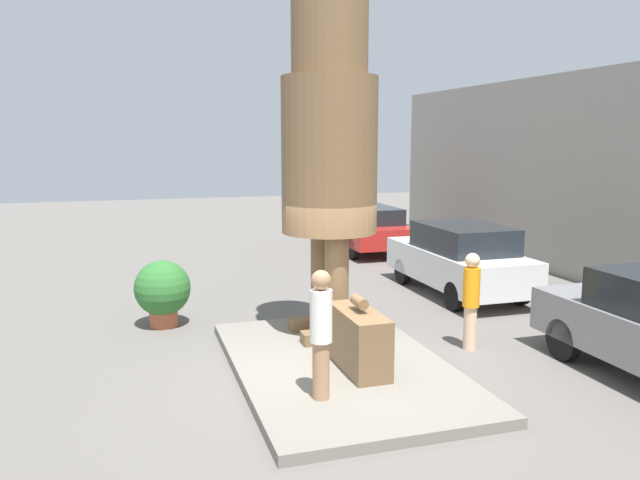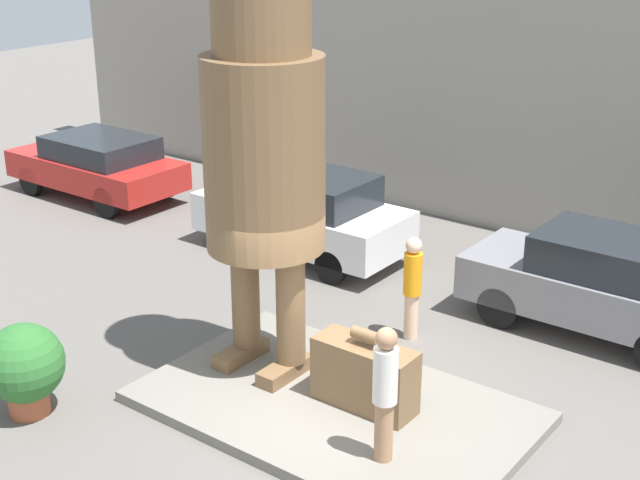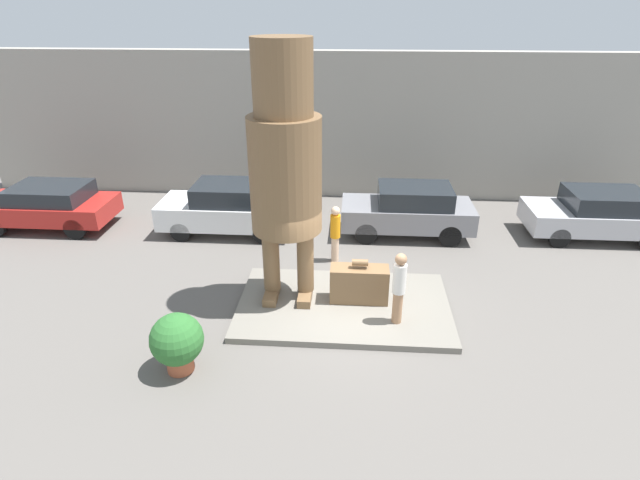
{
  "view_description": "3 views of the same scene",
  "coord_description": "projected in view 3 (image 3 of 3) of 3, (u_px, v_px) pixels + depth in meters",
  "views": [
    {
      "loc": [
        8.8,
        -3.05,
        3.6
      ],
      "look_at": [
        -0.66,
        -0.12,
        1.99
      ],
      "focal_mm": 35.0,
      "sensor_mm": 36.0,
      "label": 1
    },
    {
      "loc": [
        6.11,
        -8.44,
        6.5
      ],
      "look_at": [
        -0.26,
        0.03,
        2.43
      ],
      "focal_mm": 50.0,
      "sensor_mm": 36.0,
      "label": 2
    },
    {
      "loc": [
        0.14,
        -10.35,
        6.86
      ],
      "look_at": [
        -0.57,
        -0.18,
        1.94
      ],
      "focal_mm": 28.0,
      "sensor_mm": 36.0,
      "label": 3
    }
  ],
  "objects": [
    {
      "name": "planter_pot",
      "position": [
        177.0,
        341.0,
        9.95
      ],
      "size": [
        1.07,
        1.07,
        1.3
      ],
      "color": "#AD5638",
      "rests_on": "ground_plane"
    },
    {
      "name": "parked_car_silver",
      "position": [
        598.0,
        213.0,
        15.67
      ],
      "size": [
        4.23,
        1.85,
        1.54
      ],
      "rotation": [
        0.0,
        0.0,
        3.14
      ],
      "color": "#B7B7BC",
      "rests_on": "ground_plane"
    },
    {
      "name": "statue_figure",
      "position": [
        285.0,
        159.0,
        11.01
      ],
      "size": [
        1.64,
        1.64,
        6.06
      ],
      "color": "brown",
      "rests_on": "pedestal"
    },
    {
      "name": "parked_car_white",
      "position": [
        228.0,
        207.0,
        16.0
      ],
      "size": [
        4.2,
        1.79,
        1.66
      ],
      "rotation": [
        0.0,
        0.0,
        3.14
      ],
      "color": "silver",
      "rests_on": "ground_plane"
    },
    {
      "name": "parked_car_grey",
      "position": [
        409.0,
        210.0,
        15.8
      ],
      "size": [
        4.12,
        1.72,
        1.64
      ],
      "rotation": [
        0.0,
        0.0,
        3.14
      ],
      "color": "gray",
      "rests_on": "ground_plane"
    },
    {
      "name": "building_backdrop",
      "position": [
        351.0,
        126.0,
        18.41
      ],
      "size": [
        28.0,
        0.6,
        5.29
      ],
      "color": "gray",
      "rests_on": "ground_plane"
    },
    {
      "name": "giant_suitcase",
      "position": [
        359.0,
        284.0,
        12.16
      ],
      "size": [
        1.42,
        0.54,
        1.13
      ],
      "color": "brown",
      "rests_on": "pedestal"
    },
    {
      "name": "worker_hivis",
      "position": [
        335.0,
        232.0,
        14.14
      ],
      "size": [
        0.29,
        0.29,
        1.69
      ],
      "color": "beige",
      "rests_on": "ground_plane"
    },
    {
      "name": "pedestal",
      "position": [
        344.0,
        306.0,
        12.26
      ],
      "size": [
        5.15,
        3.2,
        0.15
      ],
      "color": "slate",
      "rests_on": "ground_plane"
    },
    {
      "name": "ground_plane",
      "position": [
        344.0,
        308.0,
        12.29
      ],
      "size": [
        60.0,
        60.0,
        0.0
      ],
      "primitive_type": "plane",
      "color": "#605B56"
    },
    {
      "name": "parked_car_red",
      "position": [
        48.0,
        205.0,
        16.38
      ],
      "size": [
        4.28,
        1.89,
        1.46
      ],
      "rotation": [
        0.0,
        0.0,
        3.14
      ],
      "color": "#B2231E",
      "rests_on": "ground_plane"
    },
    {
      "name": "tourist",
      "position": [
        399.0,
        286.0,
        11.11
      ],
      "size": [
        0.3,
        0.3,
        1.76
      ],
      "color": "#A87A56",
      "rests_on": "pedestal"
    }
  ]
}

